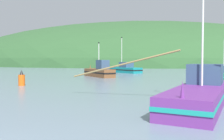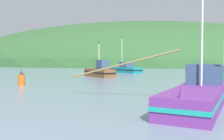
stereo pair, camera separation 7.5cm
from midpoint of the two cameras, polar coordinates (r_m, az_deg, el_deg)
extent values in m
ellipsoid|color=#2D562D|center=(162.49, 5.48, 1.37)|extent=(213.57, 170.86, 48.77)
cube|color=#6B2D84|center=(16.05, 19.53, -5.45)|extent=(6.05, 11.54, 1.11)
cube|color=teal|center=(16.05, 19.54, -5.25)|extent=(6.11, 11.66, 0.20)
cone|color=#6B2D84|center=(10.84, 15.62, -4.28)|extent=(0.25, 0.25, 0.70)
cube|color=#334C6B|center=(17.74, 20.43, -0.84)|extent=(2.71, 2.92, 1.29)
cylinder|color=silver|center=(16.27, 19.85, 5.95)|extent=(0.12, 0.12, 5.29)
cylinder|color=#997F4C|center=(17.46, 2.20, 1.22)|extent=(7.69, 2.73, 2.01)
cube|color=#197A47|center=(39.31, 24.08, -1.11)|extent=(5.28, 11.27, 0.94)
cube|color=teal|center=(39.31, 24.08, -1.04)|extent=(5.33, 11.38, 0.17)
cone|color=#197A47|center=(44.33, 24.07, 0.32)|extent=(0.24, 0.24, 0.70)
cube|color=#334C6B|center=(38.22, 24.11, 0.19)|extent=(2.29, 2.43, 0.91)
cylinder|color=silver|center=(39.51, 24.15, 2.93)|extent=(0.12, 0.12, 4.61)
cube|color=teal|center=(39.62, 24.20, 6.43)|extent=(0.12, 0.36, 0.20)
cube|color=brown|center=(39.92, -2.89, -0.65)|extent=(6.03, 6.96, 1.24)
cube|color=black|center=(39.92, -2.89, -0.56)|extent=(6.09, 7.03, 0.22)
cone|color=brown|center=(42.92, -4.88, 0.85)|extent=(0.28, 0.28, 0.70)
cube|color=#334C6B|center=(38.73, -2.07, 1.24)|extent=(2.32, 2.42, 1.43)
cylinder|color=silver|center=(39.89, -2.92, 3.13)|extent=(0.12, 0.12, 4.02)
cube|color=black|center=(39.98, -2.92, 6.18)|extent=(0.25, 0.30, 0.20)
cube|color=#147F84|center=(52.96, 2.39, 0.03)|extent=(8.78, 8.90, 1.13)
cube|color=black|center=(52.96, 2.39, 0.09)|extent=(8.87, 8.99, 0.20)
cone|color=#147F84|center=(56.68, -0.50, 1.11)|extent=(0.28, 0.28, 0.70)
cube|color=#334C6B|center=(51.84, 3.34, 1.21)|extent=(3.14, 3.15, 1.10)
cylinder|color=silver|center=(53.04, 2.31, 3.96)|extent=(0.12, 0.12, 6.15)
cube|color=black|center=(53.22, 2.32, 7.40)|extent=(0.27, 0.28, 0.20)
cylinder|color=#E55914|center=(27.79, -19.75, -2.19)|extent=(0.67, 0.67, 1.14)
cone|color=black|center=(27.74, -19.77, -0.50)|extent=(0.40, 0.40, 0.50)
camera|label=1|loc=(0.04, -89.93, 0.00)|focal=40.31mm
camera|label=2|loc=(0.04, 90.07, 0.00)|focal=40.31mm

